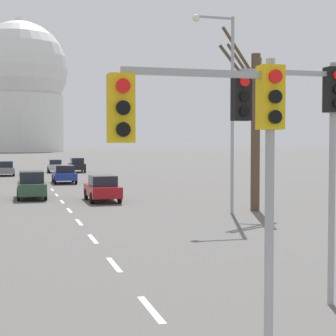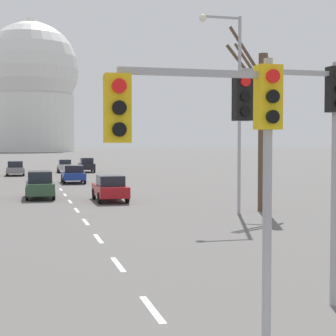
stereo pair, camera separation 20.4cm
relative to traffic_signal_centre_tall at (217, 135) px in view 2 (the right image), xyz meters
name	(u,v)px [view 2 (the right image)]	position (x,y,z in m)	size (l,w,h in m)	color
lane_stripe_1	(152,309)	(-0.17, 3.60, -3.62)	(0.16, 2.00, 0.01)	silver
lane_stripe_2	(118,264)	(-0.17, 8.10, -3.62)	(0.16, 2.00, 0.01)	silver
lane_stripe_3	(98,239)	(-0.17, 12.60, -3.62)	(0.16, 2.00, 0.01)	silver
lane_stripe_4	(86,222)	(-0.17, 17.10, -3.62)	(0.16, 2.00, 0.01)	silver
lane_stripe_5	(77,210)	(-0.17, 21.60, -3.62)	(0.16, 2.00, 0.01)	silver
lane_stripe_6	(70,201)	(-0.17, 26.10, -3.62)	(0.16, 2.00, 0.01)	silver
lane_stripe_7	(65,195)	(-0.17, 30.60, -3.62)	(0.16, 2.00, 0.01)	silver
lane_stripe_8	(61,189)	(-0.17, 35.10, -3.62)	(0.16, 2.00, 0.01)	silver
traffic_signal_centre_tall	(217,135)	(0.00, 0.00, 0.00)	(2.64, 0.34, 4.76)	#9E9EA3
traffic_signal_near_right	(304,121)	(2.94, 2.91, 0.34)	(2.47, 0.34, 5.21)	#9E9EA3
street_lamp_right	(233,96)	(7.15, 18.14, 2.20)	(2.16, 0.36, 9.69)	#9E9EA3
sedan_near_left	(15,168)	(-3.81, 54.89, -2.84)	(1.89, 4.33, 1.56)	slate
sedan_near_right	(110,188)	(2.19, 25.70, -2.82)	(1.81, 4.28, 1.57)	maroon
sedan_mid_centre	(73,174)	(1.30, 41.74, -2.82)	(1.95, 4.20, 1.57)	navy
sedan_far_left	(87,165)	(4.36, 59.94, -2.75)	(1.75, 4.27, 1.74)	black
sedan_far_right	(65,166)	(1.79, 60.19, -2.83)	(1.68, 3.83, 1.54)	#B7B7BC
sedan_distant_centre	(40,185)	(-1.88, 28.52, -2.77)	(1.78, 4.37, 1.73)	#2D4C33
bare_tree_right_near	(261,122)	(9.02, 19.02, 0.97)	(3.15, 2.75, 9.51)	brown
capitol_dome	(31,87)	(-0.17, 230.60, 22.95)	(38.62, 38.62, 54.56)	silver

